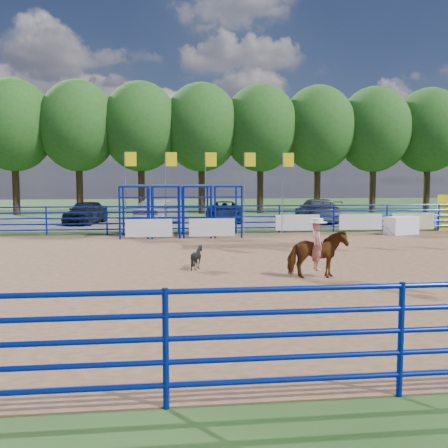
{
  "coord_description": "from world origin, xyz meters",
  "views": [
    {
      "loc": [
        -2.98,
        -15.94,
        2.79
      ],
      "look_at": [
        -1.01,
        1.0,
        1.3
      ],
      "focal_mm": 40.0,
      "sensor_mm": 36.0,
      "label": 1
    }
  ],
  "objects_px": {
    "car_b": "(162,212)",
    "car_d": "(317,210)",
    "horse_and_rider": "(317,249)",
    "car_c": "(224,212)",
    "car_a": "(86,212)",
    "announcer_table": "(402,226)",
    "calf": "(197,257)"
  },
  "relations": [
    {
      "from": "car_d",
      "to": "car_c",
      "type": "bearing_deg",
      "value": -0.84
    },
    {
      "from": "car_b",
      "to": "car_d",
      "type": "distance_m",
      "value": 10.38
    },
    {
      "from": "calf",
      "to": "car_d",
      "type": "relative_size",
      "value": 0.14
    },
    {
      "from": "horse_and_rider",
      "to": "car_b",
      "type": "height_order",
      "value": "horse_and_rider"
    },
    {
      "from": "announcer_table",
      "to": "car_c",
      "type": "relative_size",
      "value": 0.34
    },
    {
      "from": "announcer_table",
      "to": "horse_and_rider",
      "type": "relative_size",
      "value": 0.72
    },
    {
      "from": "car_c",
      "to": "car_a",
      "type": "bearing_deg",
      "value": -171.99
    },
    {
      "from": "announcer_table",
      "to": "car_c",
      "type": "height_order",
      "value": "car_c"
    },
    {
      "from": "horse_and_rider",
      "to": "car_b",
      "type": "distance_m",
      "value": 18.78
    },
    {
      "from": "horse_and_rider",
      "to": "calf",
      "type": "height_order",
      "value": "horse_and_rider"
    },
    {
      "from": "car_d",
      "to": "car_b",
      "type": "bearing_deg",
      "value": 6.78
    },
    {
      "from": "car_b",
      "to": "car_c",
      "type": "xyz_separation_m",
      "value": [
        4.15,
        1.06,
        -0.08
      ]
    },
    {
      "from": "car_b",
      "to": "car_c",
      "type": "relative_size",
      "value": 0.94
    },
    {
      "from": "calf",
      "to": "car_c",
      "type": "bearing_deg",
      "value": -33.93
    },
    {
      "from": "car_a",
      "to": "horse_and_rider",
      "type": "bearing_deg",
      "value": -51.97
    },
    {
      "from": "car_a",
      "to": "car_b",
      "type": "distance_m",
      "value": 4.96
    },
    {
      "from": "horse_and_rider",
      "to": "calf",
      "type": "distance_m",
      "value": 3.81
    },
    {
      "from": "announcer_table",
      "to": "calf",
      "type": "height_order",
      "value": "announcer_table"
    },
    {
      "from": "horse_and_rider",
      "to": "car_d",
      "type": "xyz_separation_m",
      "value": [
        5.83,
        18.82,
        -0.05
      ]
    },
    {
      "from": "car_b",
      "to": "car_d",
      "type": "height_order",
      "value": "car_d"
    },
    {
      "from": "horse_and_rider",
      "to": "car_c",
      "type": "height_order",
      "value": "horse_and_rider"
    },
    {
      "from": "car_c",
      "to": "announcer_table",
      "type": "bearing_deg",
      "value": -38.35
    },
    {
      "from": "car_a",
      "to": "car_b",
      "type": "height_order",
      "value": "car_b"
    },
    {
      "from": "announcer_table",
      "to": "calf",
      "type": "distance_m",
      "value": 14.22
    },
    {
      "from": "horse_and_rider",
      "to": "car_d",
      "type": "height_order",
      "value": "horse_and_rider"
    },
    {
      "from": "car_a",
      "to": "car_d",
      "type": "xyz_separation_m",
      "value": [
        15.21,
        -0.44,
        0.03
      ]
    },
    {
      "from": "horse_and_rider",
      "to": "car_c",
      "type": "xyz_separation_m",
      "value": [
        -0.38,
        19.29,
        -0.14
      ]
    },
    {
      "from": "announcer_table",
      "to": "car_c",
      "type": "distance_m",
      "value": 11.84
    },
    {
      "from": "car_a",
      "to": "car_b",
      "type": "relative_size",
      "value": 0.93
    },
    {
      "from": "car_a",
      "to": "car_d",
      "type": "relative_size",
      "value": 0.82
    },
    {
      "from": "announcer_table",
      "to": "calf",
      "type": "xyz_separation_m",
      "value": [
        -11.11,
        -8.88,
        -0.09
      ]
    },
    {
      "from": "announcer_table",
      "to": "car_a",
      "type": "relative_size",
      "value": 0.39
    }
  ]
}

